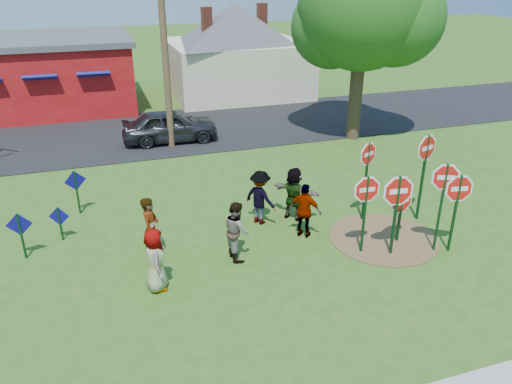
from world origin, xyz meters
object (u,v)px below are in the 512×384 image
at_px(utility_pole, 164,34).
at_px(leafy_tree, 366,12).
at_px(stop_sign_a, 397,198).
at_px(stop_sign_d, 426,156).
at_px(stop_sign_c, 444,188).
at_px(stop_sign_b, 367,162).
at_px(person_a, 155,260).
at_px(suv, 170,126).
at_px(person_b, 151,229).

height_order(utility_pole, leafy_tree, utility_pole).
xyz_separation_m(stop_sign_a, stop_sign_d, (1.97, 1.61, 0.41)).
bearing_deg(stop_sign_d, stop_sign_c, -127.85).
distance_m(stop_sign_b, stop_sign_c, 2.52).
xyz_separation_m(stop_sign_c, person_a, (-7.73, 0.61, -1.12)).
bearing_deg(stop_sign_a, suv, 116.50).
distance_m(person_b, leafy_tree, 13.86).
distance_m(stop_sign_c, leafy_tree, 10.90).
distance_m(stop_sign_b, person_a, 7.04).
distance_m(stop_sign_a, stop_sign_d, 2.58).
height_order(stop_sign_b, person_a, stop_sign_b).
height_order(person_b, suv, person_b).
xyz_separation_m(stop_sign_a, stop_sign_b, (0.27, 2.09, 0.24)).
relative_size(person_a, suv, 0.39).
xyz_separation_m(suv, utility_pole, (-0.08, -0.67, 4.07)).
relative_size(stop_sign_d, person_b, 1.61).
bearing_deg(suv, stop_sign_a, -158.29).
relative_size(person_a, leafy_tree, 0.19).
xyz_separation_m(stop_sign_b, stop_sign_d, (1.70, -0.49, 0.16)).
bearing_deg(person_a, stop_sign_d, -80.08).
relative_size(stop_sign_a, suv, 0.59).
height_order(stop_sign_b, person_b, stop_sign_b).
distance_m(stop_sign_c, stop_sign_d, 1.97).
height_order(person_b, leafy_tree, leafy_tree).
bearing_deg(person_b, suv, 10.63).
height_order(stop_sign_c, stop_sign_d, stop_sign_d).
height_order(stop_sign_a, stop_sign_d, stop_sign_d).
bearing_deg(stop_sign_c, stop_sign_d, 88.97).
xyz_separation_m(stop_sign_b, person_a, (-6.73, -1.70, -1.14)).
height_order(stop_sign_d, leafy_tree, leafy_tree).
relative_size(stop_sign_b, stop_sign_d, 0.92).
bearing_deg(stop_sign_c, stop_sign_b, 133.27).
distance_m(person_a, utility_pole, 11.56).
distance_m(utility_pole, leafy_tree, 8.59).
height_order(stop_sign_c, person_b, stop_sign_c).
bearing_deg(stop_sign_a, utility_pole, 117.96).
relative_size(stop_sign_b, leafy_tree, 0.31).
distance_m(stop_sign_b, person_b, 6.72).
bearing_deg(stop_sign_d, utility_pole, 106.85).
bearing_deg(utility_pole, person_a, -101.35).
relative_size(stop_sign_c, utility_pole, 0.30).
xyz_separation_m(stop_sign_d, suv, (-6.22, 10.08, -1.37)).
distance_m(stop_sign_d, person_a, 8.62).
xyz_separation_m(stop_sign_c, utility_pole, (-5.60, 11.24, 2.88)).
relative_size(stop_sign_d, leafy_tree, 0.34).
bearing_deg(utility_pole, leafy_tree, -9.25).
distance_m(stop_sign_b, leafy_tree, 9.22).
distance_m(stop_sign_a, leafy_tree, 11.18).
distance_m(stop_sign_d, person_b, 8.43).
distance_m(stop_sign_b, suv, 10.67).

